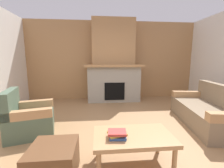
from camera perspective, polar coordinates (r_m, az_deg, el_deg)
The scene contains 8 objects.
ground at distance 2.81m, azimuth 6.27°, elevation -20.06°, with size 9.00×9.00×0.00m, color #9E754C.
wall_back_wood_panel at distance 5.42m, azimuth 0.13°, elevation 8.96°, with size 6.00×0.12×2.70m, color #A87A4C.
fireplace at distance 5.05m, azimuth 0.53°, elevation 6.83°, with size 1.90×0.82×2.70m.
couch at distance 3.82m, azimuth 32.83°, elevation -8.82°, with size 1.11×1.91×0.85m.
armchair at distance 3.24m, azimuth -29.25°, elevation -11.44°, with size 0.93×0.93×0.85m.
coffee_table at distance 2.05m, azimuth 8.04°, elevation -19.91°, with size 1.00×0.60×0.43m.
ottoman at distance 2.07m, azimuth -21.33°, elevation -25.95°, with size 0.52×0.52×0.40m, color brown.
book_stack_near_edge at distance 1.93m, azimuth 2.02°, elevation -18.53°, with size 0.25×0.24×0.09m.
Camera 1 is at (-0.51, -2.40, 1.37)m, focal length 23.93 mm.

